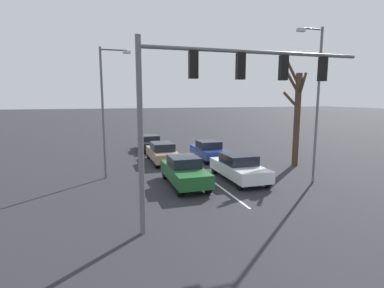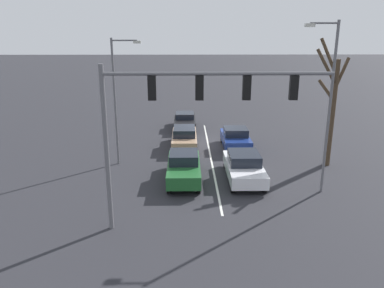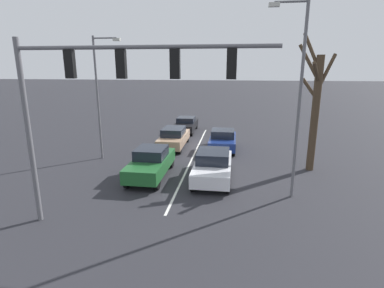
% 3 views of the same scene
% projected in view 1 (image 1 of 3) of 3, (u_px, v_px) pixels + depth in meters
% --- Properties ---
extents(ground_plane, '(240.00, 240.00, 0.00)m').
position_uv_depth(ground_plane, '(182.00, 159.00, 24.14)').
color(ground_plane, '#28282D').
extents(lane_stripe_left_divider, '(0.12, 17.50, 0.01)m').
position_uv_depth(lane_stripe_left_divider, '(192.00, 166.00, 21.54)').
color(lane_stripe_left_divider, silver).
rests_on(lane_stripe_left_divider, ground_plane).
extents(car_white_leftlane_front, '(1.94, 4.78, 1.56)m').
position_uv_depth(car_white_leftlane_front, '(239.00, 167.00, 17.93)').
color(car_white_leftlane_front, silver).
rests_on(car_white_leftlane_front, ground_plane).
extents(car_darkgreen_midlane_front, '(1.81, 4.65, 1.63)m').
position_uv_depth(car_darkgreen_midlane_front, '(184.00, 171.00, 16.79)').
color(car_darkgreen_midlane_front, '#1E5928').
rests_on(car_darkgreen_midlane_front, ground_plane).
extents(car_navy_leftlane_second, '(1.87, 4.11, 1.52)m').
position_uv_depth(car_navy_leftlane_second, '(209.00, 150.00, 23.67)').
color(car_navy_leftlane_second, navy).
rests_on(car_navy_leftlane_second, ground_plane).
extents(car_tan_midlane_second, '(1.75, 4.66, 1.54)m').
position_uv_depth(car_tan_midlane_second, '(162.00, 152.00, 22.80)').
color(car_tan_midlane_second, tan).
rests_on(car_tan_midlane_second, ground_plane).
extents(car_black_midlane_third, '(1.79, 4.47, 1.40)m').
position_uv_depth(car_black_midlane_third, '(150.00, 142.00, 28.15)').
color(car_black_midlane_third, black).
rests_on(car_black_midlane_third, ground_plane).
extents(traffic_signal_gantry, '(9.05, 0.37, 6.96)m').
position_uv_depth(traffic_signal_gantry, '(222.00, 87.00, 11.01)').
color(traffic_signal_gantry, slate).
rests_on(traffic_signal_gantry, ground_plane).
extents(street_lamp_right_shoulder, '(1.80, 0.24, 7.81)m').
position_uv_depth(street_lamp_right_shoulder, '(106.00, 104.00, 17.81)').
color(street_lamp_right_shoulder, slate).
rests_on(street_lamp_right_shoulder, ground_plane).
extents(street_lamp_left_shoulder, '(1.63, 0.24, 8.67)m').
position_uv_depth(street_lamp_left_shoulder, '(316.00, 97.00, 16.64)').
color(street_lamp_left_shoulder, slate).
rests_on(street_lamp_left_shoulder, ground_plane).
extents(bare_tree_near, '(2.16, 2.20, 7.81)m').
position_uv_depth(bare_tree_near, '(296.00, 112.00, 21.28)').
color(bare_tree_near, '#423323').
rests_on(bare_tree_near, ground_plane).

